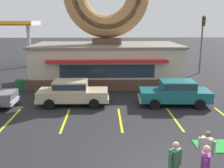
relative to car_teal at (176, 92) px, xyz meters
name	(u,v)px	position (x,y,z in m)	size (l,w,h in m)	color
donut_shop_building	(107,40)	(-4.29, 6.50, 2.87)	(12.30, 6.75, 10.96)	brown
mini_donut_mid_left	(206,148)	(-0.27, -5.97, -0.82)	(0.13, 0.13, 0.04)	#D8667F
mini_donut_mid_right	(213,142)	(0.24, -5.47, -0.82)	(0.13, 0.13, 0.04)	brown
car_teal	(176,92)	(0.00, 0.00, 0.00)	(4.64, 2.15, 1.60)	#196066
car_champagne	(72,92)	(-6.57, 0.26, 0.00)	(4.57, 2.01, 1.60)	#BCAD89
pedestrian_blue_sweater_man	(206,151)	(-1.05, -7.82, 0.03)	(0.49, 0.43, 1.63)	#7F7056
pedestrian_hooded_kid	(175,163)	(-2.34, -8.57, 0.02)	(0.47, 0.43, 1.62)	#232328
trash_bin	(20,86)	(-10.90, 3.41, -0.37)	(0.57, 0.57, 0.97)	#1E662D
traffic_light_pole	(202,37)	(5.37, 10.48, 2.84)	(0.28, 0.47, 5.80)	#595B60
parking_stripe_far_left	(10,121)	(-9.67, -2.44, -0.87)	(0.12, 3.60, 0.01)	yellow
parking_stripe_left	(65,120)	(-6.67, -2.44, -0.87)	(0.12, 3.60, 0.01)	yellow
parking_stripe_mid_left	(120,119)	(-3.67, -2.44, -0.87)	(0.12, 3.60, 0.01)	yellow
parking_stripe_centre	(174,119)	(-0.67, -2.44, -0.87)	(0.12, 3.60, 0.01)	yellow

